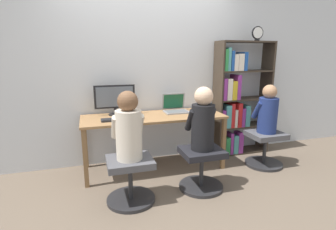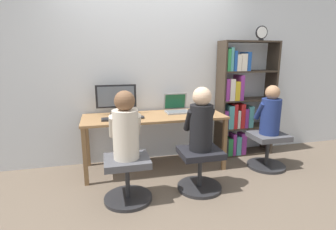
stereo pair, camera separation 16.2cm
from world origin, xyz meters
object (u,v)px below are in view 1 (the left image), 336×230
object	(u,v)px
person_at_laptop	(203,121)
desktop_monitor	(115,99)
desk_clock	(258,33)
laptop	(175,108)
keyboard	(119,119)
office_chair_side	(265,147)
person_at_monitor	(129,128)
office_chair_right	(201,167)
person_near_shelf	(268,111)
bookshelf	(235,102)
office_chair_left	(130,178)

from	to	relation	value
person_at_laptop	desktop_monitor	bearing A→B (deg)	134.03
desk_clock	laptop	bearing A→B (deg)	178.78
keyboard	laptop	bearing A→B (deg)	17.04
desktop_monitor	office_chair_side	size ratio (longest dim) A/B	1.04
person_at_monitor	desktop_monitor	bearing A→B (deg)	92.01
laptop	person_at_monitor	world-z (taller)	person_at_monitor
desk_clock	office_chair_right	bearing A→B (deg)	-145.77
person_at_laptop	person_near_shelf	size ratio (longest dim) A/B	1.08
bookshelf	desktop_monitor	bearing A→B (deg)	179.57
office_chair_left	office_chair_right	bearing A→B (deg)	2.69
desk_clock	person_at_laptop	bearing A→B (deg)	-145.93
desktop_monitor	keyboard	distance (m)	0.37
laptop	office_chair_side	size ratio (longest dim) A/B	0.65
office_chair_left	office_chair_side	xyz separation A→B (m)	(1.95, 0.38, 0.00)
office_chair_right	person_at_laptop	distance (m)	0.55
office_chair_right	desk_clock	world-z (taller)	desk_clock
laptop	office_chair_right	size ratio (longest dim) A/B	0.65
desktop_monitor	office_chair_left	xyz separation A→B (m)	(0.03, -0.94, -0.69)
keyboard	person_at_monitor	size ratio (longest dim) A/B	0.61
office_chair_side	person_near_shelf	bearing A→B (deg)	90.00
desktop_monitor	office_chair_side	bearing A→B (deg)	-15.66
person_at_monitor	person_at_laptop	world-z (taller)	person_at_laptop
laptop	desk_clock	world-z (taller)	desk_clock
bookshelf	desk_clock	bearing A→B (deg)	-15.73
desktop_monitor	office_chair_left	size ratio (longest dim) A/B	1.04
bookshelf	person_near_shelf	bearing A→B (deg)	-71.54
desktop_monitor	person_at_laptop	size ratio (longest dim) A/B	0.75
keyboard	person_near_shelf	world-z (taller)	person_near_shelf
desktop_monitor	person_near_shelf	bearing A→B (deg)	-15.53
office_chair_side	person_at_laptop	bearing A→B (deg)	-163.19
office_chair_left	laptop	bearing A→B (deg)	47.92
desktop_monitor	office_chair_right	distance (m)	1.43
person_at_laptop	office_chair_side	xyz separation A→B (m)	(1.12, 0.34, -0.55)
keyboard	office_chair_side	xyz separation A→B (m)	(1.98, -0.25, -0.49)
keyboard	desk_clock	size ratio (longest dim) A/B	2.13
person_at_laptop	person_at_monitor	bearing A→B (deg)	-177.31
laptop	person_near_shelf	xyz separation A→B (m)	(1.16, -0.49, -0.02)
keyboard	person_at_monitor	world-z (taller)	person_at_monitor
person_at_monitor	office_chair_left	bearing A→B (deg)	-90.00
office_chair_right	person_at_monitor	world-z (taller)	person_at_monitor
laptop	bookshelf	world-z (taller)	bookshelf
office_chair_side	office_chair_left	bearing A→B (deg)	-168.92
office_chair_left	bookshelf	xyz separation A→B (m)	(1.77, 0.93, 0.56)
person_near_shelf	keyboard	bearing A→B (deg)	173.01
keyboard	office_chair_right	bearing A→B (deg)	-34.59
bookshelf	desk_clock	distance (m)	1.05
laptop	person_near_shelf	world-z (taller)	person_near_shelf
laptop	office_chair_left	xyz separation A→B (m)	(-0.79, -0.88, -0.53)
office_chair_left	office_chair_right	world-z (taller)	same
office_chair_left	bookshelf	world-z (taller)	bookshelf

